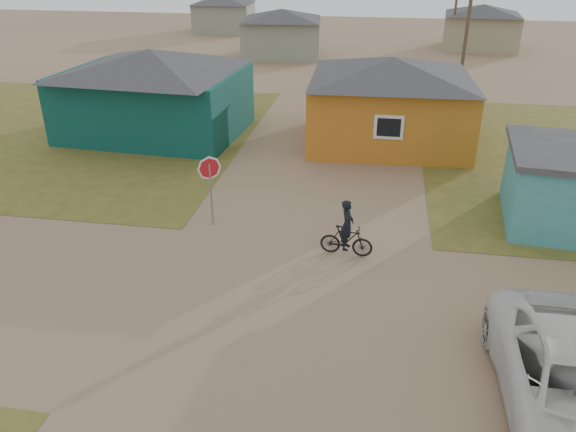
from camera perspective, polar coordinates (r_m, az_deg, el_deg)
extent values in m
plane|color=#977557|center=(14.40, -0.73, -10.02)|extent=(120.00, 120.00, 0.00)
cube|color=olive|center=(30.45, -23.13, 8.01)|extent=(20.00, 18.00, 0.00)
cube|color=#0A3A35|center=(27.96, -13.36, 11.13)|extent=(8.40, 6.54, 3.00)
pyramid|color=#343436|center=(27.52, -13.80, 15.14)|extent=(8.93, 7.08, 1.00)
cube|color=#BD6E1D|center=(26.36, 10.21, 10.51)|extent=(7.21, 6.24, 3.00)
pyramid|color=#343436|center=(25.90, 10.57, 14.65)|extent=(7.72, 6.76, 0.90)
cube|color=silver|center=(23.41, 10.20, 8.87)|extent=(1.20, 0.06, 1.00)
cube|color=black|center=(23.38, 10.20, 8.85)|extent=(0.95, 0.04, 0.75)
cube|color=gray|center=(46.66, -0.63, 17.63)|extent=(6.49, 5.60, 2.80)
pyramid|color=#343436|center=(46.42, -0.64, 19.83)|extent=(7.04, 6.15, 0.80)
cube|color=gray|center=(52.49, 18.96, 17.28)|extent=(6.41, 5.50, 2.80)
pyramid|color=#343436|center=(52.27, 19.26, 19.22)|extent=(6.95, 6.05, 0.80)
cube|color=gray|center=(60.04, -6.49, 19.41)|extent=(5.75, 5.28, 2.70)
cylinder|color=brown|center=(33.99, 17.72, 17.58)|extent=(0.20, 0.20, 8.00)
cylinder|color=brown|center=(49.90, 16.74, 20.20)|extent=(0.20, 0.20, 8.00)
cylinder|color=gray|center=(18.36, -7.81, 2.15)|extent=(0.06, 0.06, 2.16)
imported|color=black|center=(16.79, 5.95, -2.50)|extent=(1.61, 0.58, 0.95)
imported|color=black|center=(16.54, 6.03, -0.89)|extent=(0.42, 0.60, 1.56)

